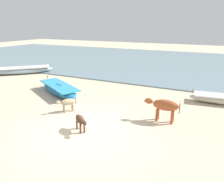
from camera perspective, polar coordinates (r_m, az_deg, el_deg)
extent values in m
plane|color=beige|center=(8.77, -6.70, -9.98)|extent=(80.00, 80.00, 0.00)
cube|color=slate|center=(24.17, 15.48, 7.19)|extent=(60.00, 20.00, 0.08)
ellipsoid|color=#8CA5B7|center=(19.59, -22.37, 5.01)|extent=(4.31, 4.26, 0.56)
cube|color=white|center=(19.54, -22.45, 5.70)|extent=(3.88, 3.83, 0.07)
cube|color=olive|center=(19.54, -21.34, 5.56)|extent=(0.77, 0.79, 0.04)
cylinder|color=olive|center=(19.48, -15.85, 6.74)|extent=(0.06, 0.06, 0.20)
cube|color=olive|center=(12.63, 27.29, -1.53)|extent=(0.21, 0.78, 0.04)
cylinder|color=olive|center=(12.43, 20.42, 0.02)|extent=(0.06, 0.06, 0.20)
ellipsoid|color=#1E669E|center=(13.29, -13.73, 0.48)|extent=(4.05, 2.91, 0.55)
cube|color=#3399BF|center=(13.23, -13.80, 1.46)|extent=(3.62, 2.66, 0.07)
cube|color=olive|center=(13.52, -14.25, 1.40)|extent=(0.56, 0.90, 0.04)
cylinder|color=olive|center=(14.87, -16.52, 3.53)|extent=(0.06, 0.06, 0.20)
ellipsoid|color=#4C3323|center=(8.50, -8.33, -7.37)|extent=(0.73, 0.63, 0.30)
ellipsoid|color=#4C3323|center=(8.08, -7.18, -8.27)|extent=(0.27, 0.25, 0.17)
sphere|color=#2D2119|center=(8.00, -6.91, -8.67)|extent=(0.09, 0.09, 0.06)
cylinder|color=#4C3323|center=(8.48, -7.27, -9.66)|extent=(0.07, 0.07, 0.35)
cylinder|color=#4C3323|center=(8.43, -8.24, -9.86)|extent=(0.07, 0.07, 0.35)
cylinder|color=#4C3323|center=(8.82, -8.24, -8.59)|extent=(0.07, 0.07, 0.35)
cylinder|color=#4C3323|center=(8.78, -9.18, -8.77)|extent=(0.07, 0.07, 0.35)
cylinder|color=#2D2119|center=(8.83, -9.16, -6.67)|extent=(0.02, 0.02, 0.29)
ellipsoid|color=tan|center=(10.41, -11.44, -2.80)|extent=(0.65, 0.74, 0.31)
ellipsoid|color=tan|center=(10.28, -13.97, -2.92)|extent=(0.25, 0.27, 0.17)
sphere|color=#2D2119|center=(10.27, -14.52, -3.11)|extent=(0.09, 0.09, 0.06)
cylinder|color=tan|center=(10.40, -12.30, -4.71)|extent=(0.07, 0.07, 0.36)
cylinder|color=tan|center=(10.54, -12.54, -4.42)|extent=(0.07, 0.07, 0.36)
cylinder|color=tan|center=(10.50, -10.13, -4.35)|extent=(0.07, 0.07, 0.36)
cylinder|color=tan|center=(10.64, -10.39, -4.07)|extent=(0.07, 0.07, 0.36)
cylinder|color=#2D2119|center=(10.52, -9.47, -2.66)|extent=(0.02, 0.02, 0.29)
ellipsoid|color=#9E4C28|center=(9.35, 13.86, -3.63)|extent=(1.09, 0.44, 0.47)
ellipsoid|color=#9E4C28|center=(9.48, 9.66, -2.58)|extent=(0.36, 0.22, 0.26)
sphere|color=#2D2119|center=(9.53, 8.74, -2.61)|extent=(0.10, 0.10, 0.10)
cylinder|color=#9E4C28|center=(9.48, 11.64, -6.26)|extent=(0.11, 0.11, 0.54)
cylinder|color=#9E4C28|center=(9.69, 11.99, -5.75)|extent=(0.11, 0.11, 0.54)
cylinder|color=#9E4C28|center=(9.37, 15.39, -6.82)|extent=(0.11, 0.11, 0.54)
cylinder|color=#9E4C28|center=(9.59, 15.65, -6.29)|extent=(0.11, 0.11, 0.54)
cylinder|color=#2D2119|center=(9.29, 17.28, -4.39)|extent=(0.04, 0.04, 0.44)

